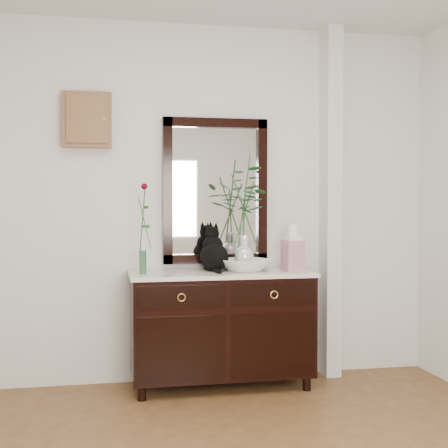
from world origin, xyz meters
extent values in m
cube|color=silver|center=(0.00, 1.98, 1.35)|extent=(3.60, 0.04, 2.70)
cube|color=silver|center=(1.00, 1.90, 1.35)|extent=(0.12, 0.20, 2.70)
cube|color=black|center=(0.10, 1.73, 0.46)|extent=(1.30, 0.50, 0.82)
cube|color=white|center=(0.10, 1.73, 0.83)|extent=(1.33, 0.52, 0.03)
cube|color=black|center=(0.10, 1.97, 1.44)|extent=(0.80, 0.06, 1.10)
cube|color=white|center=(0.10, 1.98, 1.44)|extent=(0.66, 0.01, 0.96)
cube|color=brown|center=(-0.85, 1.94, 1.95)|extent=(0.35, 0.10, 0.40)
imported|color=white|center=(0.27, 1.73, 0.89)|extent=(0.47, 0.47, 0.09)
camera|label=1|loc=(-0.76, -2.70, 1.35)|focal=50.00mm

